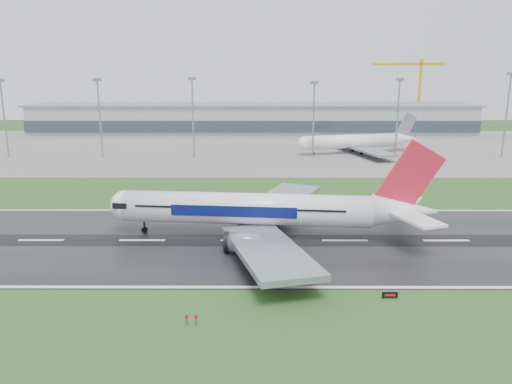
{
  "coord_description": "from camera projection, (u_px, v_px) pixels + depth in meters",
  "views": [
    {
      "loc": [
        2.73,
        -91.51,
        32.03
      ],
      "look_at": [
        2.45,
        12.0,
        7.0
      ],
      "focal_mm": 34.37,
      "sensor_mm": 36.0,
      "label": 1
    }
  ],
  "objects": [
    {
      "name": "ground",
      "position": [
        243.0,
        241.0,
        96.48
      ],
      "size": [
        520.0,
        520.0,
        0.0
      ],
      "primitive_type": "plane",
      "color": "#21481A",
      "rests_on": "ground"
    },
    {
      "name": "runway",
      "position": [
        243.0,
        241.0,
        96.47
      ],
      "size": [
        400.0,
        45.0,
        0.1
      ],
      "primitive_type": "cube",
      "color": "black",
      "rests_on": "ground"
    },
    {
      "name": "apron",
      "position": [
        251.0,
        148.0,
        217.97
      ],
      "size": [
        400.0,
        130.0,
        0.08
      ],
      "primitive_type": "cube",
      "color": "slate",
      "rests_on": "ground"
    },
    {
      "name": "terminal",
      "position": [
        252.0,
        119.0,
        274.53
      ],
      "size": [
        240.0,
        36.0,
        15.0
      ],
      "primitive_type": "cube",
      "color": "#93979E",
      "rests_on": "ground"
    },
    {
      "name": "main_airliner",
      "position": [
        269.0,
        190.0,
        96.5
      ],
      "size": [
        70.62,
        67.85,
        19.17
      ],
      "primitive_type": null,
      "rotation": [
        0.0,
        0.0,
        -0.1
      ],
      "color": "white",
      "rests_on": "runway"
    },
    {
      "name": "parked_airliner",
      "position": [
        357.0,
        134.0,
        201.09
      ],
      "size": [
        65.31,
        62.72,
        15.78
      ],
      "primitive_type": null,
      "rotation": [
        0.0,
        0.0,
        0.27
      ],
      "color": "white",
      "rests_on": "apron"
    },
    {
      "name": "tower_crane",
      "position": [
        419.0,
        94.0,
        285.85
      ],
      "size": [
        40.68,
        7.57,
        40.54
      ],
      "primitive_type": null,
      "rotation": [
        0.0,
        0.0,
        -0.13
      ],
      "color": "#CF9E0A",
      "rests_on": "ground"
    },
    {
      "name": "runway_sign",
      "position": [
        390.0,
        295.0,
        71.54
      ],
      "size": [
        2.31,
        0.49,
        1.04
      ],
      "primitive_type": null,
      "rotation": [
        0.0,
        0.0,
        0.1
      ],
      "color": "black",
      "rests_on": "ground"
    },
    {
      "name": "floodmast_0",
      "position": [
        5.0,
        120.0,
        190.53
      ],
      "size": [
        0.64,
        0.64,
        28.95
      ],
      "primitive_type": "cylinder",
      "color": "gray",
      "rests_on": "ground"
    },
    {
      "name": "floodmast_1",
      "position": [
        100.0,
        120.0,
        190.4
      ],
      "size": [
        0.64,
        0.64,
        29.25
      ],
      "primitive_type": "cylinder",
      "color": "gray",
      "rests_on": "ground"
    },
    {
      "name": "floodmast_2",
      "position": [
        193.0,
        119.0,
        190.25
      ],
      "size": [
        0.64,
        0.64,
        29.66
      ],
      "primitive_type": "cylinder",
      "color": "gray",
      "rests_on": "ground"
    },
    {
      "name": "floodmast_3",
      "position": [
        313.0,
        121.0,
        190.31
      ],
      "size": [
        0.64,
        0.64,
        28.08
      ],
      "primitive_type": "cylinder",
      "color": "gray",
      "rests_on": "ground"
    },
    {
      "name": "floodmast_4",
      "position": [
        397.0,
        120.0,
        190.07
      ],
      "size": [
        0.64,
        0.64,
        29.4
      ],
      "primitive_type": "cylinder",
      "color": "gray",
      "rests_on": "ground"
    },
    {
      "name": "floodmast_5",
      "position": [
        506.0,
        117.0,
        189.71
      ],
      "size": [
        0.64,
        0.64,
        31.51
      ],
      "primitive_type": "cylinder",
      "color": "gray",
      "rests_on": "ground"
    }
  ]
}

